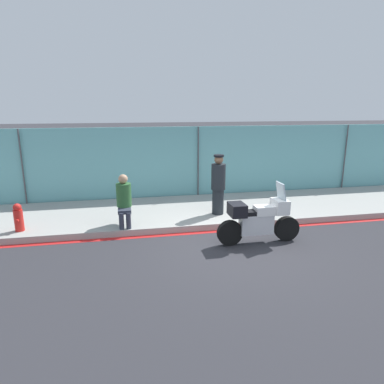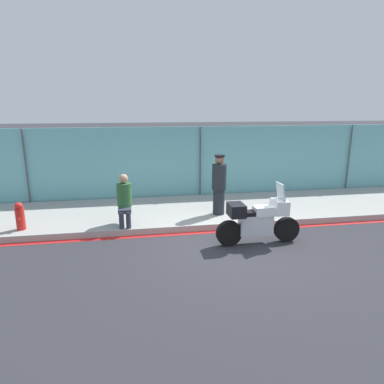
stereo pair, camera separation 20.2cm
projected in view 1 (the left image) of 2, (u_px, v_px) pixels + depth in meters
name	position (u px, v px, depth m)	size (l,w,h in m)	color
ground_plane	(235.00, 246.00, 8.25)	(120.00, 120.00, 0.00)	#2D2D33
sidewalk	(209.00, 210.00, 10.77)	(42.52, 3.15, 0.17)	#9E9E99
curb_paint_stripe	(223.00, 231.00, 9.21)	(42.52, 0.18, 0.01)	red
storefront_fence	(198.00, 163.00, 12.06)	(40.40, 0.17, 2.58)	#6BB2B7
motorcycle	(259.00, 219.00, 8.28)	(2.10, 0.51, 1.50)	black
officer_standing	(218.00, 184.00, 9.89)	(0.41, 0.41, 1.75)	#1E2328
person_seated_on_curb	(124.00, 197.00, 9.04)	(0.40, 0.70, 1.36)	#2D3342
fire_hydrant	(18.00, 217.00, 8.65)	(0.22, 0.28, 0.72)	red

